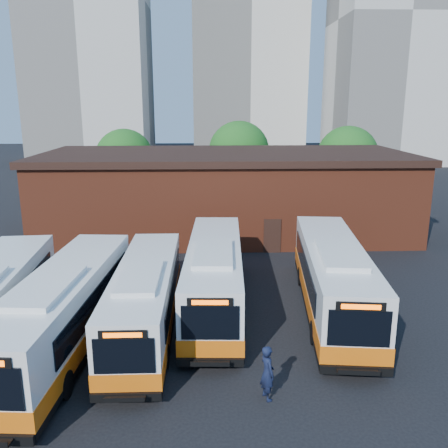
{
  "coord_description": "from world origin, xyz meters",
  "views": [
    {
      "loc": [
        -1.48,
        -17.49,
        10.07
      ],
      "look_at": [
        -0.61,
        6.59,
        3.96
      ],
      "focal_mm": 38.0,
      "sensor_mm": 36.0,
      "label": 1
    }
  ],
  "objects_px": {
    "bus_midwest": "(146,301)",
    "bus_east": "(333,280)",
    "bus_west": "(64,314)",
    "bus_mideast": "(214,278)",
    "transit_worker": "(267,373)"
  },
  "relations": [
    {
      "from": "bus_west",
      "to": "bus_east",
      "type": "bearing_deg",
      "value": 19.64
    },
    {
      "from": "bus_mideast",
      "to": "bus_east",
      "type": "xyz_separation_m",
      "value": [
        5.84,
        -0.63,
        0.05
      ]
    },
    {
      "from": "bus_east",
      "to": "bus_midwest",
      "type": "bearing_deg",
      "value": -162.05
    },
    {
      "from": "bus_midwest",
      "to": "bus_east",
      "type": "relative_size",
      "value": 0.89
    },
    {
      "from": "bus_midwest",
      "to": "transit_worker",
      "type": "height_order",
      "value": "bus_midwest"
    },
    {
      "from": "bus_midwest",
      "to": "bus_mideast",
      "type": "distance_m",
      "value": 4.01
    },
    {
      "from": "bus_mideast",
      "to": "transit_worker",
      "type": "height_order",
      "value": "bus_mideast"
    },
    {
      "from": "bus_mideast",
      "to": "transit_worker",
      "type": "xyz_separation_m",
      "value": [
        1.71,
        -7.81,
        -0.57
      ]
    },
    {
      "from": "bus_east",
      "to": "transit_worker",
      "type": "xyz_separation_m",
      "value": [
        -4.14,
        -7.18,
        -0.62
      ]
    },
    {
      "from": "bus_midwest",
      "to": "bus_east",
      "type": "height_order",
      "value": "bus_east"
    },
    {
      "from": "bus_midwest",
      "to": "bus_mideast",
      "type": "bearing_deg",
      "value": 38.28
    },
    {
      "from": "bus_west",
      "to": "bus_east",
      "type": "distance_m",
      "value": 12.64
    },
    {
      "from": "bus_west",
      "to": "bus_mideast",
      "type": "xyz_separation_m",
      "value": [
        6.34,
        4.01,
        -0.02
      ]
    },
    {
      "from": "bus_west",
      "to": "bus_east",
      "type": "xyz_separation_m",
      "value": [
        12.18,
        3.38,
        0.03
      ]
    },
    {
      "from": "transit_worker",
      "to": "bus_midwest",
      "type": "bearing_deg",
      "value": 22.82
    }
  ]
}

